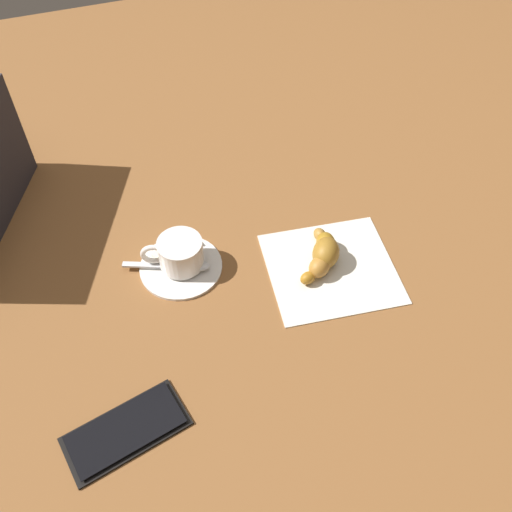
{
  "coord_description": "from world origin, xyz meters",
  "views": [
    {
      "loc": [
        -0.18,
        -0.52,
        0.67
      ],
      "look_at": [
        0.0,
        -0.01,
        0.03
      ],
      "focal_mm": 40.13,
      "sensor_mm": 36.0,
      "label": 1
    }
  ],
  "objects_px": {
    "napkin": "(331,268)",
    "croissant": "(323,254)",
    "saucer": "(181,266)",
    "espresso_cup": "(179,253)",
    "cell_phone": "(126,430)",
    "teaspoon": "(181,266)",
    "sugar_packet": "(175,248)"
  },
  "relations": [
    {
      "from": "saucer",
      "to": "teaspoon",
      "type": "distance_m",
      "value": 0.01
    },
    {
      "from": "espresso_cup",
      "to": "cell_phone",
      "type": "distance_m",
      "value": 0.27
    },
    {
      "from": "saucer",
      "to": "croissant",
      "type": "distance_m",
      "value": 0.21
    },
    {
      "from": "napkin",
      "to": "croissant",
      "type": "bearing_deg",
      "value": 119.18
    },
    {
      "from": "saucer",
      "to": "croissant",
      "type": "bearing_deg",
      "value": -17.11
    },
    {
      "from": "sugar_packet",
      "to": "cell_phone",
      "type": "xyz_separation_m",
      "value": [
        -0.13,
        -0.26,
        -0.01
      ]
    },
    {
      "from": "teaspoon",
      "to": "cell_phone",
      "type": "distance_m",
      "value": 0.26
    },
    {
      "from": "cell_phone",
      "to": "saucer",
      "type": "bearing_deg",
      "value": 60.49
    },
    {
      "from": "saucer",
      "to": "espresso_cup",
      "type": "height_order",
      "value": "espresso_cup"
    },
    {
      "from": "napkin",
      "to": "croissant",
      "type": "distance_m",
      "value": 0.03
    },
    {
      "from": "espresso_cup",
      "to": "cell_phone",
      "type": "relative_size",
      "value": 0.57
    },
    {
      "from": "espresso_cup",
      "to": "teaspoon",
      "type": "xyz_separation_m",
      "value": [
        -0.0,
        -0.01,
        -0.02
      ]
    },
    {
      "from": "sugar_packet",
      "to": "cell_phone",
      "type": "height_order",
      "value": "sugar_packet"
    },
    {
      "from": "teaspoon",
      "to": "cell_phone",
      "type": "bearing_deg",
      "value": -119.94
    },
    {
      "from": "espresso_cup",
      "to": "croissant",
      "type": "distance_m",
      "value": 0.21
    },
    {
      "from": "saucer",
      "to": "teaspoon",
      "type": "height_order",
      "value": "teaspoon"
    },
    {
      "from": "croissant",
      "to": "cell_phone",
      "type": "height_order",
      "value": "croissant"
    },
    {
      "from": "saucer",
      "to": "sugar_packet",
      "type": "bearing_deg",
      "value": 89.83
    },
    {
      "from": "espresso_cup",
      "to": "teaspoon",
      "type": "relative_size",
      "value": 0.72
    },
    {
      "from": "napkin",
      "to": "cell_phone",
      "type": "xyz_separation_m",
      "value": [
        -0.34,
        -0.15,
        0.0
      ]
    },
    {
      "from": "espresso_cup",
      "to": "cell_phone",
      "type": "xyz_separation_m",
      "value": [
        -0.13,
        -0.23,
        -0.03
      ]
    },
    {
      "from": "saucer",
      "to": "teaspoon",
      "type": "xyz_separation_m",
      "value": [
        -0.0,
        -0.01,
        0.01
      ]
    },
    {
      "from": "saucer",
      "to": "cell_phone",
      "type": "relative_size",
      "value": 0.77
    },
    {
      "from": "teaspoon",
      "to": "cell_phone",
      "type": "height_order",
      "value": "teaspoon"
    },
    {
      "from": "croissant",
      "to": "cell_phone",
      "type": "distance_m",
      "value": 0.37
    },
    {
      "from": "espresso_cup",
      "to": "sugar_packet",
      "type": "bearing_deg",
      "value": 91.68
    },
    {
      "from": "saucer",
      "to": "croissant",
      "type": "height_order",
      "value": "croissant"
    },
    {
      "from": "croissant",
      "to": "cell_phone",
      "type": "relative_size",
      "value": 0.61
    },
    {
      "from": "espresso_cup",
      "to": "napkin",
      "type": "distance_m",
      "value": 0.23
    },
    {
      "from": "saucer",
      "to": "napkin",
      "type": "bearing_deg",
      "value": -19.98
    },
    {
      "from": "saucer",
      "to": "cell_phone",
      "type": "height_order",
      "value": "same"
    },
    {
      "from": "napkin",
      "to": "sugar_packet",
      "type": "bearing_deg",
      "value": 153.25
    }
  ]
}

